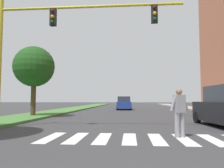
{
  "coord_description": "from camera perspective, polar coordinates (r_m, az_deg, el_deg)",
  "views": [
    {
      "loc": [
        -0.42,
        0.05,
        1.31
      ],
      "look_at": [
        -1.54,
        13.52,
        2.27
      ],
      "focal_mm": 34.79,
      "sensor_mm": 36.0,
      "label": 1
    }
  ],
  "objects": [
    {
      "name": "traffic_light_gantry",
      "position": [
        10.61,
        -15.57,
        12.68
      ],
      "size": [
        8.51,
        0.3,
        6.0
      ],
      "color": "gold",
      "rests_on": "median_strip"
    },
    {
      "name": "median_strip",
      "position": [
        28.93,
        -10.05,
        -6.47
      ],
      "size": [
        3.21,
        64.0,
        0.15
      ],
      "primitive_type": "cube",
      "color": "#477A38",
      "rests_on": "ground_plane"
    },
    {
      "name": "tree_mid",
      "position": [
        17.28,
        -19.79,
        4.24
      ],
      "size": [
        3.02,
        3.02,
        5.13
      ],
      "color": "#4C3823",
      "rests_on": "median_strip"
    },
    {
      "name": "crosswalk",
      "position": [
        7.52,
        8.15,
        -14.05
      ],
      "size": [
        6.75,
        2.2,
        0.01
      ],
      "color": "silver",
      "rests_on": "ground_plane"
    },
    {
      "name": "sedan_midblock",
      "position": [
        28.23,
        3.14,
        -5.14
      ],
      "size": [
        1.99,
        4.61,
        1.69
      ],
      "color": "navy",
      "rests_on": "ground_plane"
    },
    {
      "name": "pedestrian_performer",
      "position": [
        7.95,
        17.29,
        -6.62
      ],
      "size": [
        0.72,
        0.39,
        1.69
      ],
      "color": "gray",
      "rests_on": "ground_plane"
    },
    {
      "name": "sidewalk_right",
      "position": [
        29.33,
        22.38,
        -6.19
      ],
      "size": [
        3.0,
        64.0,
        0.15
      ],
      "primitive_type": "cube",
      "color": "#9E9991",
      "rests_on": "ground_plane"
    },
    {
      "name": "ground_plane",
      "position": [
        29.98,
        5.61,
        -6.57
      ],
      "size": [
        140.0,
        140.0,
        0.0
      ],
      "primitive_type": "plane",
      "color": "#38383A"
    }
  ]
}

